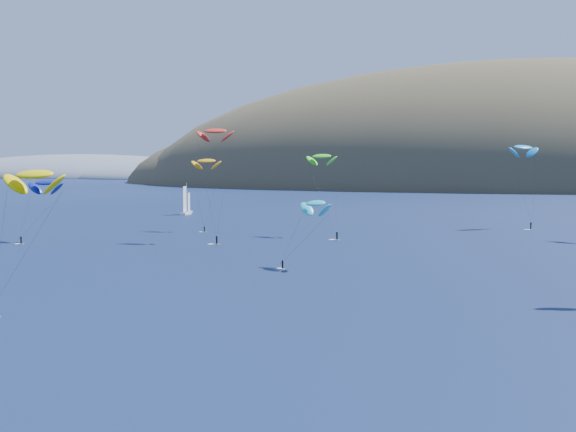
# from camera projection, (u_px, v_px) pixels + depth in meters

# --- Properties ---
(island) EXTENTS (730.00, 300.00, 210.00)m
(island) POSITION_uv_depth(u_px,v_px,m) (537.00, 201.00, 592.32)
(island) COLOR #3D3526
(island) RESTS_ON ground
(headland) EXTENTS (460.00, 250.00, 60.00)m
(headland) POSITION_uv_depth(u_px,v_px,m) (102.00, 180.00, 923.79)
(headland) COLOR slate
(headland) RESTS_ON ground
(sailboat) EXTENTS (9.20, 7.93, 11.30)m
(sailboat) POSITION_uv_depth(u_px,v_px,m) (186.00, 212.00, 282.23)
(sailboat) COLOR silver
(sailboat) RESTS_ON ground
(kitesurfer_1) EXTENTS (8.31, 8.38, 21.15)m
(kitesurfer_1) POSITION_uv_depth(u_px,v_px,m) (206.00, 161.00, 217.74)
(kitesurfer_1) COLOR yellow
(kitesurfer_1) RESTS_ON ground
(kitesurfer_2) EXTENTS (8.44, 8.72, 19.65)m
(kitesurfer_2) POSITION_uv_depth(u_px,v_px,m) (34.00, 175.00, 102.35)
(kitesurfer_2) COLOR yellow
(kitesurfer_2) RESTS_ON ground
(kitesurfer_3) EXTENTS (11.90, 13.38, 22.32)m
(kitesurfer_3) POSITION_uv_depth(u_px,v_px,m) (322.00, 156.00, 202.86)
(kitesurfer_3) COLOR yellow
(kitesurfer_3) RESTS_ON ground
(kitesurfer_4) EXTENTS (9.84, 11.12, 25.40)m
(kitesurfer_4) POSITION_uv_depth(u_px,v_px,m) (523.00, 147.00, 225.60)
(kitesurfer_4) COLOR yellow
(kitesurfer_4) RESTS_ON ground
(kitesurfer_5) EXTENTS (9.39, 8.44, 13.55)m
(kitesurfer_5) POSITION_uv_depth(u_px,v_px,m) (316.00, 203.00, 142.36)
(kitesurfer_5) COLOR yellow
(kitesurfer_5) RESTS_ON ground
(kitesurfer_9) EXTENTS (8.95, 10.69, 28.35)m
(kitesurfer_9) POSITION_uv_depth(u_px,v_px,m) (215.00, 131.00, 188.40)
(kitesurfer_9) COLOR yellow
(kitesurfer_9) RESTS_ON ground
(kitesurfer_10) EXTENTS (9.81, 11.73, 16.50)m
(kitesurfer_10) POSITION_uv_depth(u_px,v_px,m) (46.00, 182.00, 189.36)
(kitesurfer_10) COLOR yellow
(kitesurfer_10) RESTS_ON ground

